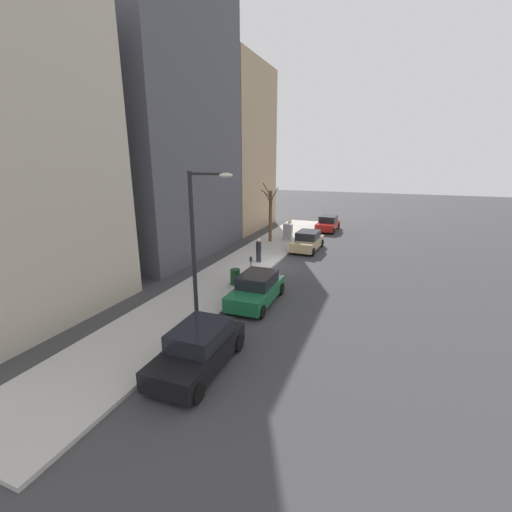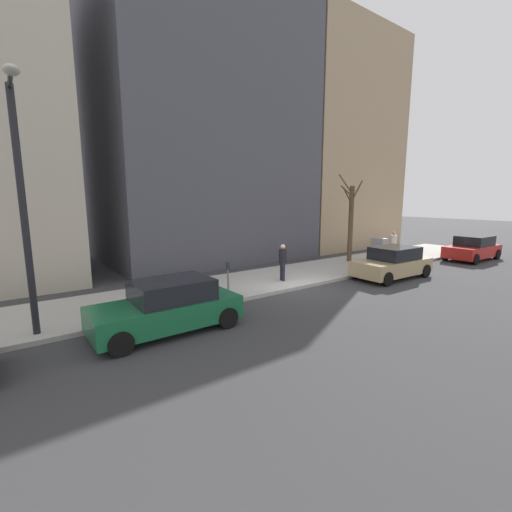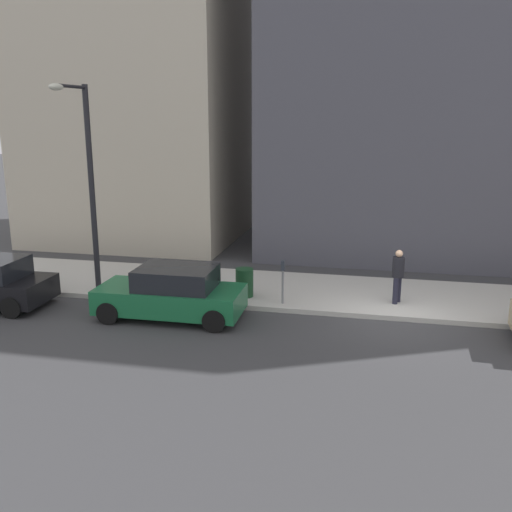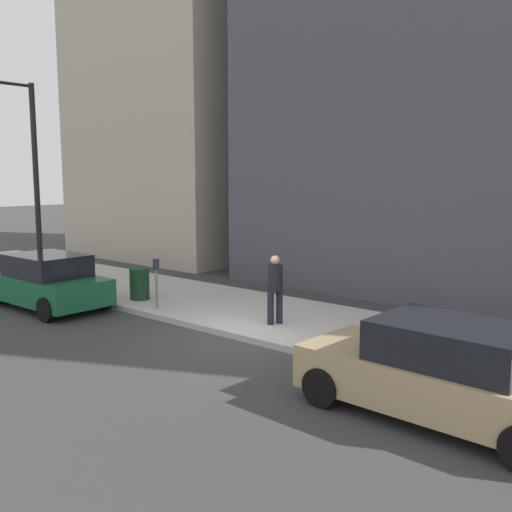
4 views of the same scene
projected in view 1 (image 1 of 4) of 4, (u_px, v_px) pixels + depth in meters
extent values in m
plane|color=#38383A|center=(275.00, 266.00, 23.65)|extent=(120.00, 120.00, 0.00)
cube|color=#B2AFA8|center=(249.00, 262.00, 24.32)|extent=(4.00, 36.00, 0.15)
cube|color=red|center=(328.00, 225.00, 35.37)|extent=(1.88, 4.23, 0.70)
cube|color=black|center=(328.00, 219.00, 35.37)|extent=(1.64, 2.23, 0.60)
cylinder|color=black|center=(333.00, 231.00, 33.75)|extent=(0.23, 0.64, 0.64)
cylinder|color=black|center=(316.00, 230.00, 34.37)|extent=(0.23, 0.64, 0.64)
cylinder|color=black|center=(338.00, 226.00, 36.51)|extent=(0.23, 0.64, 0.64)
cylinder|color=black|center=(322.00, 224.00, 37.13)|extent=(0.23, 0.64, 0.64)
cube|color=tan|center=(307.00, 243.00, 27.67)|extent=(1.94, 4.26, 0.70)
cube|color=black|center=(308.00, 235.00, 27.67)|extent=(1.67, 2.25, 0.60)
cylinder|color=black|center=(313.00, 252.00, 26.04)|extent=(0.24, 0.65, 0.64)
cylinder|color=black|center=(291.00, 250.00, 26.69)|extent=(0.24, 0.65, 0.64)
cylinder|color=black|center=(322.00, 243.00, 28.78)|extent=(0.24, 0.65, 0.64)
cylinder|color=black|center=(302.00, 241.00, 29.43)|extent=(0.24, 0.65, 0.64)
cube|color=#196038|center=(256.00, 292.00, 17.39)|extent=(1.85, 4.22, 0.70)
cube|color=black|center=(257.00, 279.00, 17.39)|extent=(1.62, 2.22, 0.60)
cylinder|color=black|center=(261.00, 312.00, 15.77)|extent=(0.23, 0.64, 0.64)
cylinder|color=black|center=(228.00, 306.00, 16.35)|extent=(0.23, 0.64, 0.64)
cylinder|color=black|center=(281.00, 289.00, 18.56)|extent=(0.23, 0.64, 0.64)
cylinder|color=black|center=(252.00, 285.00, 19.14)|extent=(0.23, 0.64, 0.64)
cube|color=black|center=(198.00, 354.00, 11.89)|extent=(1.86, 4.22, 0.70)
cube|color=black|center=(200.00, 334.00, 11.89)|extent=(1.63, 2.22, 0.60)
cylinder|color=black|center=(197.00, 393.00, 10.27)|extent=(0.23, 0.64, 0.64)
cylinder|color=black|center=(150.00, 380.00, 10.85)|extent=(0.23, 0.64, 0.64)
cylinder|color=black|center=(238.00, 343.00, 13.07)|extent=(0.23, 0.64, 0.64)
cylinder|color=black|center=(199.00, 335.00, 13.64)|extent=(0.23, 0.64, 0.64)
cylinder|color=slate|center=(251.00, 270.00, 20.62)|extent=(0.07, 0.07, 1.05)
cube|color=#2D333D|center=(251.00, 259.00, 20.44)|extent=(0.14, 0.10, 0.30)
cube|color=#A8A399|center=(288.00, 239.00, 30.76)|extent=(0.83, 0.61, 0.18)
cube|color=#939399|center=(288.00, 231.00, 30.57)|extent=(0.75, 0.55, 1.25)
cylinder|color=black|center=(193.00, 250.00, 14.39)|extent=(0.18, 0.18, 6.50)
cylinder|color=black|center=(207.00, 174.00, 13.26)|extent=(1.60, 0.10, 0.10)
ellipsoid|color=beige|center=(226.00, 175.00, 12.99)|extent=(0.56, 0.32, 0.20)
cylinder|color=brown|center=(270.00, 216.00, 29.71)|extent=(0.28, 0.28, 4.40)
cylinder|color=brown|center=(272.00, 203.00, 28.99)|extent=(0.48, 0.78, 1.14)
cylinder|color=brown|center=(267.00, 189.00, 28.87)|extent=(0.51, 0.74, 1.12)
cylinder|color=brown|center=(267.00, 197.00, 29.30)|extent=(0.61, 0.21, 0.99)
cylinder|color=brown|center=(266.00, 193.00, 29.44)|extent=(1.03, 0.31, 0.64)
cylinder|color=brown|center=(274.00, 194.00, 29.08)|extent=(0.73, 0.08, 1.20)
cylinder|color=#14381E|center=(235.00, 277.00, 19.63)|extent=(0.56, 0.56, 0.90)
cylinder|color=#1E1E2D|center=(289.00, 231.00, 32.61)|extent=(0.16, 0.16, 0.82)
cylinder|color=#1E1E2D|center=(291.00, 231.00, 32.72)|extent=(0.16, 0.16, 0.82)
cylinder|color=silver|center=(290.00, 223.00, 32.47)|extent=(0.36, 0.36, 0.62)
sphere|color=tan|center=(290.00, 219.00, 32.35)|extent=(0.22, 0.22, 0.22)
cylinder|color=#1E1E2D|center=(260.00, 257.00, 23.90)|extent=(0.16, 0.16, 0.82)
cylinder|color=#1E1E2D|center=(257.00, 256.00, 24.06)|extent=(0.16, 0.16, 0.82)
cylinder|color=black|center=(259.00, 246.00, 23.79)|extent=(0.36, 0.36, 0.62)
sphere|color=tan|center=(259.00, 240.00, 23.67)|extent=(0.22, 0.22, 0.22)
cube|color=tan|center=(218.00, 150.00, 35.75)|extent=(9.70, 9.70, 16.23)
cube|color=#4C4C56|center=(132.00, 106.00, 25.44)|extent=(12.34, 12.34, 21.82)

